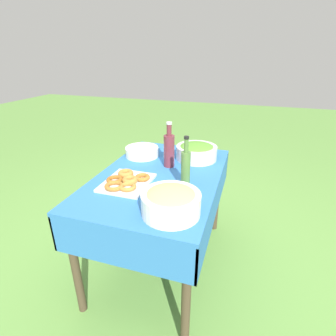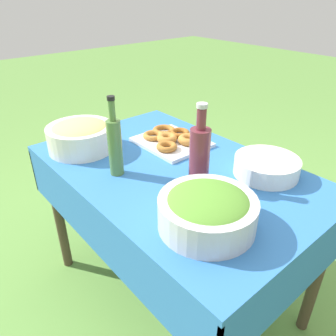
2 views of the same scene
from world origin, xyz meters
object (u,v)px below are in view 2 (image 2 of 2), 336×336
salad_bowl (207,210)px  plate_stack (266,166)px  olive_oil_bottle (115,145)px  donut_platter (171,139)px  wine_bottle (199,155)px  pasta_bowl (80,135)px

salad_bowl → plate_stack: (0.07, -0.42, -0.03)m
salad_bowl → olive_oil_bottle: bearing=3.9°
donut_platter → wine_bottle: (-0.35, 0.17, 0.11)m
olive_oil_bottle → salad_bowl: bearing=-176.1°
pasta_bowl → wine_bottle: wine_bottle is taller
donut_platter → plate_stack: plate_stack is taller
pasta_bowl → wine_bottle: (-0.57, -0.19, 0.06)m
olive_oil_bottle → pasta_bowl: bearing=0.3°
donut_platter → plate_stack: (-0.47, -0.09, 0.02)m
donut_platter → wine_bottle: wine_bottle is taller
salad_bowl → plate_stack: salad_bowl is taller
pasta_bowl → donut_platter: (-0.22, -0.36, -0.05)m
salad_bowl → pasta_bowl: size_ratio=1.03×
donut_platter → plate_stack: size_ratio=1.27×
salad_bowl → donut_platter: (0.54, -0.32, -0.04)m
salad_bowl → olive_oil_bottle: 0.47m
salad_bowl → plate_stack: 0.43m
donut_platter → plate_stack: 0.48m
olive_oil_bottle → wine_bottle: 0.33m
plate_stack → donut_platter: bearing=11.3°
pasta_bowl → salad_bowl: bearing=-177.5°
plate_stack → olive_oil_bottle: 0.61m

